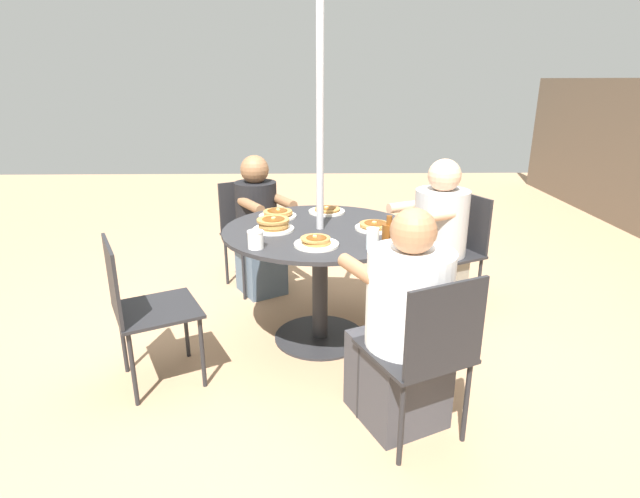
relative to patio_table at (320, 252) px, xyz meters
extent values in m
plane|color=tan|center=(0.00, 0.00, -0.59)|extent=(12.00, 12.00, 0.00)
cylinder|color=#28282B|center=(0.00, 0.00, -0.59)|extent=(0.59, 0.59, 0.01)
cylinder|color=#28282B|center=(0.00, 0.00, -0.23)|extent=(0.10, 0.10, 0.72)
cylinder|color=#28282B|center=(0.00, 0.00, 0.14)|extent=(1.19, 1.19, 0.02)
cylinder|color=#ADADB2|center=(0.00, 0.00, 0.58)|extent=(0.04, 0.04, 2.34)
cylinder|color=#232326|center=(-0.19, 0.82, -0.38)|extent=(0.02, 0.02, 0.42)
cylinder|color=#232326|center=(-0.51, 0.66, -0.38)|extent=(0.02, 0.02, 0.42)
cylinder|color=#232326|center=(-0.34, 1.14, -0.38)|extent=(0.02, 0.02, 0.42)
cylinder|color=#232326|center=(-0.66, 0.99, -0.38)|extent=(0.02, 0.02, 0.42)
cube|color=#232326|center=(-0.43, 0.90, -0.16)|extent=(0.56, 0.56, 0.02)
cube|color=#232326|center=(-0.51, 1.08, 0.05)|extent=(0.37, 0.19, 0.40)
cube|color=gray|center=(-0.38, 0.80, -0.38)|extent=(0.48, 0.50, 0.42)
cylinder|color=#B2B2B2|center=(-0.40, 0.85, 0.07)|extent=(0.37, 0.37, 0.47)
sphere|color=#DBA884|center=(-0.40, 0.85, 0.40)|extent=(0.22, 0.22, 0.22)
cylinder|color=#DBA884|center=(-0.19, 0.74, 0.18)|extent=(0.19, 0.30, 0.07)
cylinder|color=#DBA884|center=(-0.46, 0.62, 0.18)|extent=(0.19, 0.30, 0.07)
cylinder|color=#232326|center=(-0.80, -0.26, -0.38)|extent=(0.02, 0.02, 0.42)
cylinder|color=#232326|center=(-0.62, -0.57, -0.38)|extent=(0.02, 0.02, 0.42)
cylinder|color=#232326|center=(-1.11, -0.44, -0.38)|extent=(0.02, 0.02, 0.42)
cylinder|color=#232326|center=(-0.93, -0.75, -0.38)|extent=(0.02, 0.02, 0.42)
cube|color=#232326|center=(-0.86, -0.50, -0.16)|extent=(0.57, 0.57, 0.02)
cube|color=#232326|center=(-1.04, -0.60, 0.05)|extent=(0.22, 0.35, 0.40)
cube|color=slate|center=(-0.77, -0.45, -0.38)|extent=(0.44, 0.43, 0.42)
cylinder|color=black|center=(-0.81, -0.47, 0.05)|extent=(0.32, 0.32, 0.45)
sphere|color=brown|center=(-0.81, -0.47, 0.38)|extent=(0.21, 0.21, 0.21)
cylinder|color=brown|center=(-0.70, -0.26, 0.16)|extent=(0.32, 0.23, 0.07)
cylinder|color=brown|center=(-0.57, -0.48, 0.16)|extent=(0.32, 0.23, 0.07)
cylinder|color=#232326|center=(0.21, -0.81, -0.38)|extent=(0.02, 0.02, 0.42)
cylinder|color=#232326|center=(0.53, -0.65, -0.38)|extent=(0.02, 0.02, 0.42)
cylinder|color=#232326|center=(0.37, -1.13, -0.38)|extent=(0.02, 0.02, 0.42)
cylinder|color=#232326|center=(0.69, -0.97, -0.38)|extent=(0.02, 0.02, 0.42)
cube|color=#232326|center=(0.45, -0.89, -0.16)|extent=(0.57, 0.57, 0.02)
cube|color=#232326|center=(0.54, -1.07, 0.05)|extent=(0.36, 0.20, 0.40)
cylinder|color=#232326|center=(0.82, 0.18, -0.38)|extent=(0.02, 0.02, 0.42)
cylinder|color=#232326|center=(0.67, 0.50, -0.38)|extent=(0.02, 0.02, 0.42)
cylinder|color=#232326|center=(1.15, 0.32, -0.38)|extent=(0.02, 0.02, 0.42)
cylinder|color=#232326|center=(1.00, 0.65, -0.38)|extent=(0.02, 0.02, 0.42)
cube|color=#232326|center=(0.91, 0.41, -0.16)|extent=(0.56, 0.56, 0.02)
cube|color=#232326|center=(1.09, 0.49, 0.05)|extent=(0.18, 0.37, 0.40)
cube|color=#3D3D42|center=(0.80, 0.36, -0.38)|extent=(0.53, 0.51, 0.42)
cylinder|color=white|center=(0.85, 0.39, 0.06)|extent=(0.39, 0.39, 0.47)
sphere|color=#A3704C|center=(0.85, 0.39, 0.39)|extent=(0.21, 0.21, 0.21)
cylinder|color=#A3704C|center=(0.75, 0.17, 0.18)|extent=(0.30, 0.19, 0.07)
cylinder|color=#A3704C|center=(0.62, 0.45, 0.18)|extent=(0.30, 0.19, 0.07)
cylinder|color=silver|center=(0.33, -0.03, 0.16)|extent=(0.25, 0.25, 0.01)
cylinder|color=#AD7A3D|center=(0.33, -0.02, 0.17)|extent=(0.15, 0.15, 0.01)
cylinder|color=#AD7A3D|center=(0.33, -0.02, 0.18)|extent=(0.15, 0.15, 0.01)
cylinder|color=#AD7A3D|center=(0.32, -0.03, 0.19)|extent=(0.16, 0.16, 0.01)
ellipsoid|color=brown|center=(0.33, -0.03, 0.20)|extent=(0.12, 0.11, 0.00)
cube|color=#F4E084|center=(0.32, -0.04, 0.21)|extent=(0.02, 0.02, 0.01)
cylinder|color=silver|center=(0.03, -0.28, 0.16)|extent=(0.25, 0.25, 0.01)
cylinder|color=#AD7A3D|center=(0.03, -0.28, 0.18)|extent=(0.17, 0.17, 0.01)
cylinder|color=#AD7A3D|center=(0.03, -0.28, 0.19)|extent=(0.18, 0.18, 0.01)
cylinder|color=#AD7A3D|center=(0.03, -0.28, 0.20)|extent=(0.18, 0.18, 0.01)
cylinder|color=#AD7A3D|center=(0.03, -0.28, 0.22)|extent=(0.20, 0.20, 0.01)
ellipsoid|color=brown|center=(0.03, -0.28, 0.23)|extent=(0.15, 0.14, 0.00)
cube|color=#F4E084|center=(0.03, -0.28, 0.23)|extent=(0.03, 0.03, 0.01)
cylinder|color=silver|center=(-0.38, 0.05, 0.16)|extent=(0.25, 0.25, 0.01)
cylinder|color=#AD7A3D|center=(-0.38, 0.05, 0.17)|extent=(0.16, 0.16, 0.01)
cylinder|color=#AD7A3D|center=(-0.38, 0.06, 0.18)|extent=(0.17, 0.17, 0.01)
ellipsoid|color=brown|center=(-0.38, 0.05, 0.19)|extent=(0.14, 0.13, 0.00)
cube|color=#F4E084|center=(-0.37, 0.05, 0.20)|extent=(0.03, 0.03, 0.01)
cylinder|color=silver|center=(0.02, 0.33, 0.16)|extent=(0.25, 0.25, 0.01)
cylinder|color=#AD7A3D|center=(0.02, 0.34, 0.17)|extent=(0.18, 0.18, 0.01)
cylinder|color=#AD7A3D|center=(0.02, 0.33, 0.19)|extent=(0.18, 0.18, 0.01)
ellipsoid|color=brown|center=(0.02, 0.33, 0.19)|extent=(0.15, 0.14, 0.00)
cube|color=#F4E084|center=(0.03, 0.33, 0.20)|extent=(0.03, 0.03, 0.01)
cylinder|color=silver|center=(-0.27, -0.27, 0.16)|extent=(0.25, 0.25, 0.01)
cylinder|color=#AD7A3D|center=(-0.27, -0.28, 0.17)|extent=(0.18, 0.18, 0.01)
cylinder|color=#AD7A3D|center=(-0.27, -0.27, 0.18)|extent=(0.19, 0.19, 0.01)
cylinder|color=#AD7A3D|center=(-0.27, -0.27, 0.19)|extent=(0.19, 0.19, 0.01)
ellipsoid|color=brown|center=(-0.27, -0.27, 0.20)|extent=(0.14, 0.13, 0.00)
cube|color=#F4E084|center=(-0.27, -0.27, 0.21)|extent=(0.03, 0.03, 0.01)
cylinder|color=brown|center=(0.32, 0.37, 0.21)|extent=(0.07, 0.07, 0.11)
cylinder|color=brown|center=(0.32, 0.37, 0.29)|extent=(0.03, 0.03, 0.05)
torus|color=brown|center=(0.35, 0.37, 0.23)|extent=(0.05, 0.01, 0.05)
cylinder|color=white|center=(0.37, -0.35, 0.20)|extent=(0.08, 0.08, 0.09)
cylinder|color=white|center=(0.37, -0.35, 0.25)|extent=(0.09, 0.09, 0.01)
cylinder|color=silver|center=(0.39, 0.27, 0.21)|extent=(0.07, 0.07, 0.12)
camera|label=1|loc=(2.91, -0.06, 1.02)|focal=28.00mm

